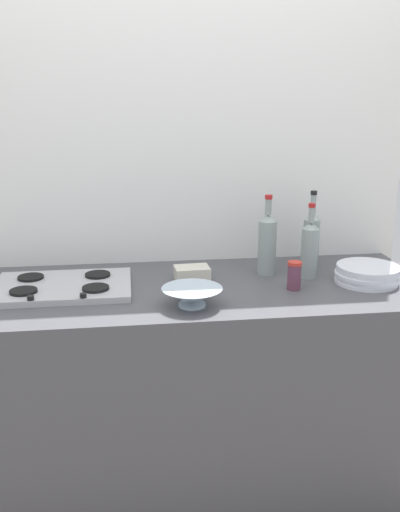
# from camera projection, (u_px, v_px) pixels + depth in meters

# --- Properties ---
(ground_plane) EXTENTS (6.00, 6.00, 0.00)m
(ground_plane) POSITION_uv_depth(u_px,v_px,m) (200.00, 484.00, 2.36)
(ground_plane) COLOR #6B6056
(ground_plane) RESTS_ON ground
(counter_block) EXTENTS (1.80, 0.70, 0.90)m
(counter_block) POSITION_uv_depth(u_px,v_px,m) (200.00, 390.00, 2.23)
(counter_block) COLOR #4C4C51
(counter_block) RESTS_ON ground
(backsplash_panel) EXTENTS (1.90, 0.06, 2.56)m
(backsplash_panel) POSITION_uv_depth(u_px,v_px,m) (189.00, 174.00, 2.36)
(backsplash_panel) COLOR white
(backsplash_panel) RESTS_ON ground
(stovetop_hob) EXTENTS (0.51, 0.35, 0.04)m
(stovetop_hob) POSITION_uv_depth(u_px,v_px,m) (62.00, 286.00, 2.06)
(stovetop_hob) COLOR #B2B2B7
(stovetop_hob) RESTS_ON counter_block
(plate_stack) EXTENTS (0.25, 0.24, 0.07)m
(plate_stack) POSITION_uv_depth(u_px,v_px,m) (367.00, 274.00, 2.13)
(plate_stack) COLOR white
(plate_stack) RESTS_ON counter_block
(wine_bottle_leftmost) EXTENTS (0.07, 0.07, 0.33)m
(wine_bottle_leftmost) POSITION_uv_depth(u_px,v_px,m) (267.00, 243.00, 2.22)
(wine_bottle_leftmost) COLOR gray
(wine_bottle_leftmost) RESTS_ON counter_block
(wine_bottle_mid_left) EXTENTS (0.07, 0.07, 0.33)m
(wine_bottle_mid_left) POSITION_uv_depth(u_px,v_px,m) (311.00, 239.00, 2.31)
(wine_bottle_mid_left) COLOR gray
(wine_bottle_mid_left) RESTS_ON counter_block
(wine_bottle_mid_right) EXTENTS (0.07, 0.07, 0.30)m
(wine_bottle_mid_right) POSITION_uv_depth(u_px,v_px,m) (310.00, 249.00, 2.18)
(wine_bottle_mid_right) COLOR gray
(wine_bottle_mid_right) RESTS_ON counter_block
(mixing_bowl) EXTENTS (0.21, 0.21, 0.07)m
(mixing_bowl) POSITION_uv_depth(u_px,v_px,m) (192.00, 296.00, 1.89)
(mixing_bowl) COLOR silver
(mixing_bowl) RESTS_ON counter_block
(butter_dish) EXTENTS (0.14, 0.10, 0.05)m
(butter_dish) POSITION_uv_depth(u_px,v_px,m) (192.00, 273.00, 2.17)
(butter_dish) COLOR silver
(butter_dish) RESTS_ON counter_block
(condiment_jar_front) EXTENTS (0.05, 0.05, 0.11)m
(condiment_jar_front) POSITION_uv_depth(u_px,v_px,m) (294.00, 275.00, 2.06)
(condiment_jar_front) COLOR #66384C
(condiment_jar_front) RESTS_ON counter_block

